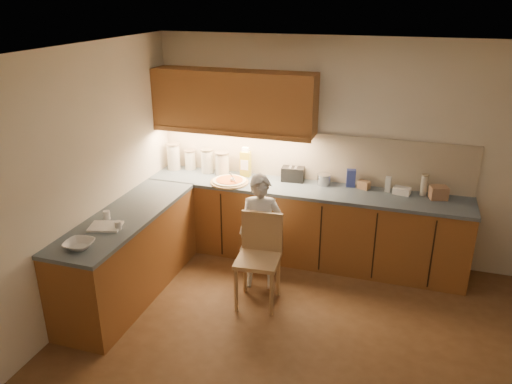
# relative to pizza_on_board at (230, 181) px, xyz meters

# --- Properties ---
(room) EXTENTS (4.54, 4.50, 2.62)m
(room) POSITION_rel_pizza_on_board_xyz_m (1.25, -1.57, 0.74)
(room) COLOR brown
(room) RESTS_ON ground
(l_counter) EXTENTS (3.77, 2.62, 0.92)m
(l_counter) POSITION_rel_pizza_on_board_xyz_m (0.33, -0.32, -0.48)
(l_counter) COLOR brown
(l_counter) RESTS_ON ground
(backsplash) EXTENTS (3.75, 0.02, 0.58)m
(backsplash) POSITION_rel_pizza_on_board_xyz_m (0.87, 0.42, 0.27)
(backsplash) COLOR #BFB094
(backsplash) RESTS_ON l_counter
(upper_cabinets) EXTENTS (1.95, 0.36, 0.73)m
(upper_cabinets) POSITION_rel_pizza_on_board_xyz_m (-0.03, 0.25, 0.91)
(upper_cabinets) COLOR brown
(upper_cabinets) RESTS_ON ground
(pizza_on_board) EXTENTS (0.46, 0.46, 0.18)m
(pizza_on_board) POSITION_rel_pizza_on_board_xyz_m (0.00, 0.00, 0.00)
(pizza_on_board) COLOR tan
(pizza_on_board) RESTS_ON l_counter
(child) EXTENTS (0.53, 0.40, 1.29)m
(child) POSITION_rel_pizza_on_board_xyz_m (0.58, -0.62, -0.30)
(child) COLOR silver
(child) RESTS_ON ground
(wooden_chair) EXTENTS (0.46, 0.46, 0.95)m
(wooden_chair) POSITION_rel_pizza_on_board_xyz_m (0.65, -0.88, -0.39)
(wooden_chair) COLOR tan
(wooden_chair) RESTS_ON ground
(mixing_bowl) EXTENTS (0.27, 0.27, 0.06)m
(mixing_bowl) POSITION_rel_pizza_on_board_xyz_m (-0.70, -1.92, 0.01)
(mixing_bowl) COLOR silver
(mixing_bowl) RESTS_ON l_counter
(canister_a) EXTENTS (0.17, 0.17, 0.34)m
(canister_a) POSITION_rel_pizza_on_board_xyz_m (-0.85, 0.25, 0.15)
(canister_a) COLOR silver
(canister_a) RESTS_ON l_counter
(canister_b) EXTENTS (0.14, 0.14, 0.25)m
(canister_b) POSITION_rel_pizza_on_board_xyz_m (-0.66, 0.32, 0.11)
(canister_b) COLOR white
(canister_b) RESTS_ON l_counter
(canister_c) EXTENTS (0.16, 0.16, 0.31)m
(canister_c) POSITION_rel_pizza_on_board_xyz_m (-0.40, 0.27, 0.13)
(canister_c) COLOR silver
(canister_c) RESTS_ON l_counter
(canister_d) EXTENTS (0.18, 0.18, 0.29)m
(canister_d) POSITION_rel_pizza_on_board_xyz_m (-0.19, 0.26, 0.13)
(canister_d) COLOR beige
(canister_d) RESTS_ON l_counter
(oil_jug) EXTENTS (0.12, 0.09, 0.37)m
(oil_jug) POSITION_rel_pizza_on_board_xyz_m (0.10, 0.29, 0.15)
(oil_jug) COLOR gold
(oil_jug) RESTS_ON l_counter
(toaster) EXTENTS (0.28, 0.17, 0.18)m
(toaster) POSITION_rel_pizza_on_board_xyz_m (0.70, 0.30, 0.07)
(toaster) COLOR black
(toaster) RESTS_ON l_counter
(steel_pot) EXTENTS (0.17, 0.17, 0.13)m
(steel_pot) POSITION_rel_pizza_on_board_xyz_m (1.08, 0.29, 0.05)
(steel_pot) COLOR #A9A9AE
(steel_pot) RESTS_ON l_counter
(blue_box) EXTENTS (0.12, 0.09, 0.21)m
(blue_box) POSITION_rel_pizza_on_board_xyz_m (1.38, 0.32, 0.08)
(blue_box) COLOR #324197
(blue_box) RESTS_ON l_counter
(card_box_a) EXTENTS (0.16, 0.14, 0.09)m
(card_box_a) POSITION_rel_pizza_on_board_xyz_m (1.54, 0.30, 0.03)
(card_box_a) COLOR #A67E59
(card_box_a) RESTS_ON l_counter
(white_bottle) EXTENTS (0.06, 0.06, 0.18)m
(white_bottle) POSITION_rel_pizza_on_board_xyz_m (1.81, 0.29, 0.07)
(white_bottle) COLOR silver
(white_bottle) RESTS_ON l_counter
(flat_pack) EXTENTS (0.20, 0.16, 0.07)m
(flat_pack) POSITION_rel_pizza_on_board_xyz_m (1.97, 0.27, 0.02)
(flat_pack) COLOR white
(flat_pack) RESTS_ON l_counter
(tall_jar) EXTENTS (0.08, 0.08, 0.25)m
(tall_jar) POSITION_rel_pizza_on_board_xyz_m (2.19, 0.30, 0.10)
(tall_jar) COLOR beige
(tall_jar) RESTS_ON l_counter
(card_box_b) EXTENTS (0.21, 0.19, 0.14)m
(card_box_b) POSITION_rel_pizza_on_board_xyz_m (2.35, 0.24, 0.05)
(card_box_b) COLOR #A37758
(card_box_b) RESTS_ON l_counter
(dough_cloth) EXTENTS (0.35, 0.30, 0.02)m
(dough_cloth) POSITION_rel_pizza_on_board_xyz_m (-0.72, -1.50, -0.01)
(dough_cloth) COLOR silver
(dough_cloth) RESTS_ON l_counter
(spice_jar_a) EXTENTS (0.08, 0.08, 0.09)m
(spice_jar_a) POSITION_rel_pizza_on_board_xyz_m (-0.81, -1.33, 0.02)
(spice_jar_a) COLOR white
(spice_jar_a) RESTS_ON l_counter
(spice_jar_b) EXTENTS (0.08, 0.08, 0.08)m
(spice_jar_b) POSITION_rel_pizza_on_board_xyz_m (-0.57, -1.49, 0.02)
(spice_jar_b) COLOR silver
(spice_jar_b) RESTS_ON l_counter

